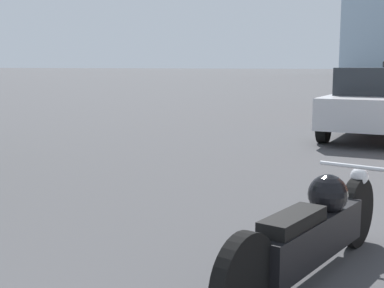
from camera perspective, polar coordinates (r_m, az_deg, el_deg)
name	(u,v)px	position (r m, az deg, el deg)	size (l,w,h in m)	color
motorcycle	(313,230)	(4.17, 12.82, -8.99)	(0.88, 2.51, 0.77)	black
parked_car_silver	(375,102)	(12.54, 18.97, 4.25)	(2.08, 4.39, 1.55)	#BCBCC1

